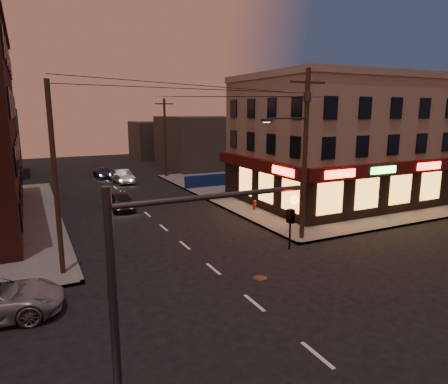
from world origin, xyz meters
TOP-DOWN VIEW (x-y plane):
  - ground at (0.00, 0.00)m, footprint 120.00×120.00m
  - sidewalk_ne at (18.00, 19.00)m, footprint 24.00×28.00m
  - pizza_building at (15.93, 13.43)m, footprint 15.85×12.85m
  - bg_building_ne_a at (14.00, 38.00)m, footprint 10.00×12.00m
  - bg_building_ne_b at (12.00, 52.00)m, footprint 8.00×8.00m
  - utility_pole_main at (6.68, 5.80)m, footprint 4.20×0.44m
  - utility_pole_far at (6.80, 32.00)m, footprint 0.26×0.26m
  - utility_pole_west at (-6.80, 6.50)m, footprint 0.24×0.24m
  - traffic_signal at (-5.57, -5.60)m, footprint 4.49×0.32m
  - sedan_near at (-1.51, 18.44)m, footprint 1.83×4.27m
  - sedan_mid at (1.34, 30.45)m, footprint 1.93×4.53m
  - sedan_far at (0.05, 34.91)m, footprint 2.05×4.36m
  - fire_hydrant at (7.80, 13.15)m, footprint 0.34×0.34m

SIDE VIEW (x-z plane):
  - ground at x=0.00m, z-range 0.00..0.00m
  - sidewalk_ne at x=18.00m, z-range 0.00..0.15m
  - fire_hydrant at x=7.80m, z-range 0.18..0.94m
  - sedan_far at x=0.05m, z-range 0.00..1.23m
  - sedan_near at x=-1.51m, z-range 0.00..1.44m
  - sedan_mid at x=1.34m, z-range 0.00..1.45m
  - bg_building_ne_b at x=12.00m, z-range 0.00..6.00m
  - bg_building_ne_a at x=14.00m, z-range 0.00..7.00m
  - traffic_signal at x=-5.57m, z-range 0.92..7.39m
  - utility_pole_far at x=6.80m, z-range 0.15..9.15m
  - utility_pole_west at x=-6.80m, z-range 0.15..9.15m
  - pizza_building at x=15.93m, z-range 0.10..10.60m
  - utility_pole_main at x=6.68m, z-range 0.76..10.76m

